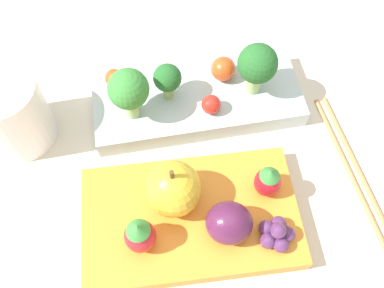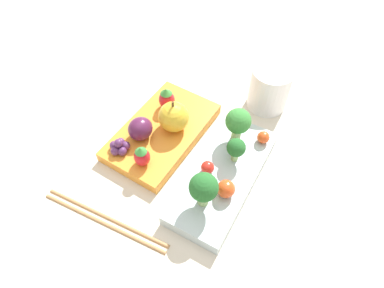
# 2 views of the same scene
# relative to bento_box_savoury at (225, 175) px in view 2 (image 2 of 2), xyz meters

# --- Properties ---
(ground_plane) EXTENTS (4.00, 4.00, 0.00)m
(ground_plane) POSITION_rel_bento_box_savoury_xyz_m (0.00, -0.06, -0.01)
(ground_plane) COLOR beige
(bento_box_savoury) EXTENTS (0.24, 0.13, 0.02)m
(bento_box_savoury) POSITION_rel_bento_box_savoury_xyz_m (0.00, 0.00, 0.00)
(bento_box_savoury) COLOR silver
(bento_box_savoury) RESTS_ON ground_plane
(bento_box_fruit) EXTENTS (0.22, 0.14, 0.02)m
(bento_box_fruit) POSITION_rel_bento_box_savoury_xyz_m (-0.00, -0.14, -0.00)
(bento_box_fruit) COLOR orange
(bento_box_fruit) RESTS_ON ground_plane
(broccoli_floret_0) EXTENTS (0.03, 0.03, 0.05)m
(broccoli_floret_0) POSITION_rel_bento_box_savoury_xyz_m (-0.03, -0.00, 0.04)
(broccoli_floret_0) COLOR #93B770
(broccoli_floret_0) RESTS_ON bento_box_savoury
(broccoli_floret_1) EXTENTS (0.04, 0.04, 0.06)m
(broccoli_floret_1) POSITION_rel_bento_box_savoury_xyz_m (0.07, 0.01, 0.05)
(broccoli_floret_1) COLOR #93B770
(broccoli_floret_1) RESTS_ON bento_box_savoury
(broccoli_floret_2) EXTENTS (0.04, 0.04, 0.06)m
(broccoli_floret_2) POSITION_rel_bento_box_savoury_xyz_m (-0.06, -0.02, 0.05)
(broccoli_floret_2) COLOR #93B770
(broccoli_floret_2) RESTS_ON bento_box_savoury
(cherry_tomato_0) EXTENTS (0.02, 0.02, 0.02)m
(cherry_tomato_0) POSITION_rel_bento_box_savoury_xyz_m (-0.09, 0.01, 0.02)
(cherry_tomato_0) COLOR #DB4C1E
(cherry_tomato_0) RESTS_ON bento_box_savoury
(cherry_tomato_1) EXTENTS (0.03, 0.03, 0.03)m
(cherry_tomato_1) POSITION_rel_bento_box_savoury_xyz_m (0.03, 0.02, 0.03)
(cherry_tomato_1) COLOR #DB4C1E
(cherry_tomato_1) RESTS_ON bento_box_savoury
(cherry_tomato_2) EXTENTS (0.02, 0.02, 0.02)m
(cherry_tomato_2) POSITION_rel_bento_box_savoury_xyz_m (0.02, -0.02, 0.02)
(cherry_tomato_2) COLOR red
(cherry_tomato_2) RESTS_ON bento_box_savoury
(apple) EXTENTS (0.05, 0.05, 0.06)m
(apple) POSITION_rel_bento_box_savoury_xyz_m (-0.02, -0.12, 0.03)
(apple) COLOR gold
(apple) RESTS_ON bento_box_fruit
(strawberry_0) EXTENTS (0.03, 0.03, 0.04)m
(strawberry_0) POSITION_rel_bento_box_savoury_xyz_m (0.07, -0.11, 0.03)
(strawberry_0) COLOR red
(strawberry_0) RESTS_ON bento_box_fruit
(strawberry_1) EXTENTS (0.03, 0.03, 0.04)m
(strawberry_1) POSITION_rel_bento_box_savoury_xyz_m (-0.05, -0.16, 0.03)
(strawberry_1) COLOR red
(strawberry_1) RESTS_ON bento_box_fruit
(plum) EXTENTS (0.04, 0.04, 0.04)m
(plum) POSITION_rel_bento_box_savoury_xyz_m (0.03, -0.15, 0.03)
(plum) COLOR #511E42
(plum) RESTS_ON bento_box_fruit
(grape_cluster) EXTENTS (0.03, 0.03, 0.03)m
(grape_cluster) POSITION_rel_bento_box_savoury_xyz_m (0.07, -0.16, 0.02)
(grape_cluster) COLOR #562D5B
(grape_cluster) RESTS_ON bento_box_fruit
(drinking_cup) EXTENTS (0.07, 0.07, 0.08)m
(drinking_cup) POSITION_rel_bento_box_savoury_xyz_m (-0.19, -0.03, 0.03)
(drinking_cup) COLOR white
(drinking_cup) RESTS_ON ground_plane
(chopsticks_pair) EXTENTS (0.06, 0.21, 0.01)m
(chopsticks_pair) POSITION_rel_bento_box_savoury_xyz_m (0.17, -0.10, -0.01)
(chopsticks_pair) COLOR #A37547
(chopsticks_pair) RESTS_ON ground_plane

